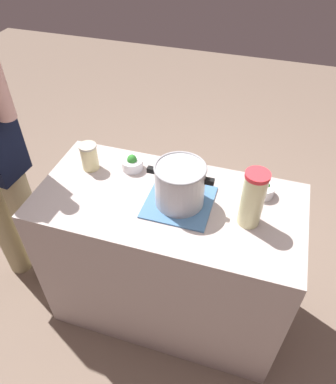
{
  "coord_description": "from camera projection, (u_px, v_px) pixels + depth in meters",
  "views": [
    {
      "loc": [
        -0.35,
        1.14,
        2.04
      ],
      "look_at": [
        0.0,
        0.0,
        0.95
      ],
      "focal_mm": 33.88,
      "sensor_mm": 36.0,
      "label": 1
    }
  ],
  "objects": [
    {
      "name": "ground_plane",
      "position": [
        168.0,
        303.0,
        2.26
      ],
      "size": [
        8.0,
        8.0,
        0.0
      ],
      "primitive_type": "plane",
      "color": "#776354"
    },
    {
      "name": "counter_slab",
      "position": [
        168.0,
        260.0,
        1.96
      ],
      "size": [
        1.24,
        0.61,
        0.9
      ],
      "primitive_type": "cube",
      "color": "#AD9F9B",
      "rests_on": "ground_plane"
    },
    {
      "name": "dish_cloth",
      "position": [
        179.0,
        202.0,
        1.64
      ],
      "size": [
        0.3,
        0.29,
        0.01
      ],
      "primitive_type": "cube",
      "color": "teal",
      "rests_on": "counter_slab"
    },
    {
      "name": "cooking_pot",
      "position": [
        180.0,
        184.0,
        1.56
      ],
      "size": [
        0.29,
        0.23,
        0.2
      ],
      "color": "#B7B7BC",
      "rests_on": "dish_cloth"
    },
    {
      "name": "lemonade_pitcher",
      "position": [
        253.0,
        199.0,
        1.47
      ],
      "size": [
        0.1,
        0.1,
        0.27
      ],
      "color": "beige",
      "rests_on": "counter_slab"
    },
    {
      "name": "mason_jar",
      "position": [
        89.0,
        157.0,
        1.78
      ],
      "size": [
        0.09,
        0.09,
        0.14
      ],
      "color": "beige",
      "rests_on": "counter_slab"
    },
    {
      "name": "broccoli_bowl_front",
      "position": [
        132.0,
        163.0,
        1.8
      ],
      "size": [
        0.11,
        0.11,
        0.08
      ],
      "color": "silver",
      "rests_on": "counter_slab"
    },
    {
      "name": "broccoli_bowl_center",
      "position": [
        263.0,
        189.0,
        1.66
      ],
      "size": [
        0.1,
        0.1,
        0.08
      ],
      "color": "silver",
      "rests_on": "counter_slab"
    }
  ]
}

